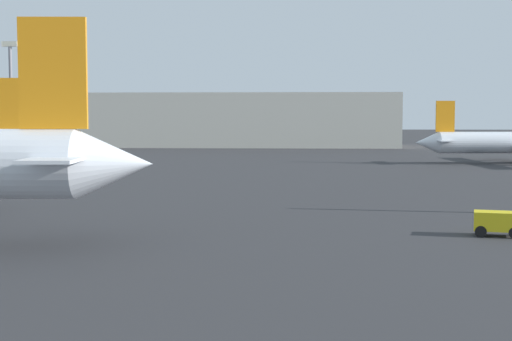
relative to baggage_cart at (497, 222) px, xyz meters
name	(u,v)px	position (x,y,z in m)	size (l,w,h in m)	color
baggage_cart	(497,222)	(0.00, 0.00, 0.00)	(2.62, 1.83, 1.30)	gold
light_mast_left	(11,91)	(-55.29, 72.88, 9.23)	(2.40, 0.50, 17.51)	slate
terminal_building	(226,120)	(-25.89, 109.27, 4.48)	(67.34, 18.93, 10.47)	beige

